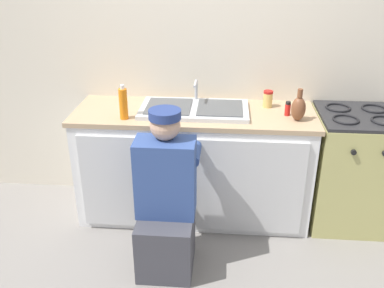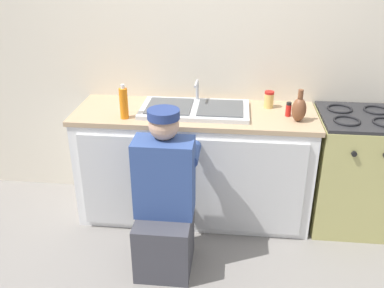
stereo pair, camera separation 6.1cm
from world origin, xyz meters
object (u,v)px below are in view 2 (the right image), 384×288
(sink_double_basin, at_px, (195,109))
(spice_bottle_red, at_px, (288,109))
(plumber_person, at_px, (165,206))
(stove_range, at_px, (352,170))
(condiment_jar, at_px, (269,99))
(vase_decorative, at_px, (299,109))
(soap_bottle_orange, at_px, (124,103))

(sink_double_basin, height_order, spice_bottle_red, sink_double_basin)
(sink_double_basin, xyz_separation_m, plumber_person, (-0.13, -0.65, -0.44))
(sink_double_basin, relative_size, plumber_person, 0.72)
(stove_range, distance_m, plumber_person, 1.49)
(stove_range, relative_size, condiment_jar, 7.06)
(stove_range, height_order, condiment_jar, condiment_jar)
(vase_decorative, distance_m, soap_bottle_orange, 1.23)
(plumber_person, relative_size, condiment_jar, 8.63)
(plumber_person, bearing_deg, spice_bottle_red, 37.43)
(sink_double_basin, relative_size, stove_range, 0.89)
(stove_range, distance_m, condiment_jar, 0.83)
(sink_double_basin, relative_size, condiment_jar, 6.25)
(sink_double_basin, bearing_deg, soap_bottle_orange, -158.83)
(stove_range, bearing_deg, plumber_person, -154.19)
(soap_bottle_orange, bearing_deg, spice_bottle_red, 7.85)
(soap_bottle_orange, bearing_deg, condiment_jar, 17.46)
(plumber_person, xyz_separation_m, spice_bottle_red, (0.81, 0.62, 0.47))
(plumber_person, distance_m, vase_decorative, 1.14)
(spice_bottle_red, bearing_deg, soap_bottle_orange, -172.15)
(condiment_jar, distance_m, spice_bottle_red, 0.21)
(soap_bottle_orange, bearing_deg, plumber_person, -52.61)
(plumber_person, bearing_deg, stove_range, 25.81)
(sink_double_basin, distance_m, vase_decorative, 0.75)
(stove_range, bearing_deg, condiment_jar, 167.98)
(spice_bottle_red, bearing_deg, plumber_person, -142.57)
(stove_range, xyz_separation_m, vase_decorative, (-0.47, -0.12, 0.52))
(stove_range, xyz_separation_m, spice_bottle_red, (-0.53, -0.03, 0.48))
(condiment_jar, xyz_separation_m, soap_bottle_orange, (-1.03, -0.33, 0.05))
(sink_double_basin, distance_m, plumber_person, 0.79)
(condiment_jar, bearing_deg, plumber_person, -130.93)
(vase_decorative, height_order, spice_bottle_red, vase_decorative)
(condiment_jar, height_order, soap_bottle_orange, soap_bottle_orange)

